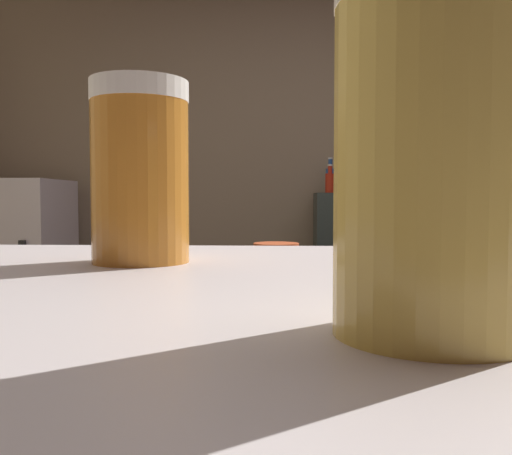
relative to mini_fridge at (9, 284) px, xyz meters
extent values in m
cube|color=gray|center=(2.02, 0.45, 0.73)|extent=(5.20, 0.10, 2.70)
cube|color=#4E4432|center=(2.37, -1.19, -0.16)|extent=(2.10, 0.60, 0.92)
cube|color=#353E3A|center=(2.33, 0.17, -0.04)|extent=(0.99, 0.36, 1.17)
cube|color=white|center=(0.00, 0.00, 0.00)|extent=(0.65, 0.55, 1.25)
cube|color=#262626|center=(0.23, -0.29, 0.06)|extent=(0.03, 0.03, 0.45)
cylinder|color=tan|center=(2.20, -1.43, 0.60)|extent=(0.18, 0.33, 0.08)
cylinder|color=#CC542C|center=(1.61, -1.15, 0.32)|extent=(0.17, 0.17, 0.05)
cylinder|color=#C47526|center=(1.50, -2.71, 0.52)|extent=(0.08, 0.08, 0.14)
cylinder|color=silver|center=(1.50, -2.71, 0.60)|extent=(0.08, 0.08, 0.02)
cylinder|color=#DCB64F|center=(1.68, -2.95, 0.52)|extent=(0.08, 0.08, 0.13)
cylinder|color=#4B7B2A|center=(2.63, 0.20, 0.62)|extent=(0.07, 0.07, 0.14)
cylinder|color=#4B7B2A|center=(2.63, 0.20, 0.72)|extent=(0.03, 0.03, 0.06)
cylinder|color=black|center=(2.63, 0.20, 0.75)|extent=(0.03, 0.03, 0.01)
cylinder|color=#295094|center=(1.93, 0.26, 0.62)|extent=(0.06, 0.06, 0.15)
cylinder|color=#295094|center=(1.93, 0.26, 0.73)|extent=(0.03, 0.03, 0.06)
cylinder|color=silver|center=(1.93, 0.26, 0.76)|extent=(0.03, 0.03, 0.01)
cylinder|color=red|center=(1.92, 0.15, 0.60)|extent=(0.06, 0.06, 0.12)
cylinder|color=red|center=(1.92, 0.15, 0.69)|extent=(0.03, 0.03, 0.05)
cylinder|color=white|center=(1.92, 0.15, 0.71)|extent=(0.03, 0.03, 0.01)
camera|label=1|loc=(1.62, -3.17, 0.51)|focal=38.39mm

